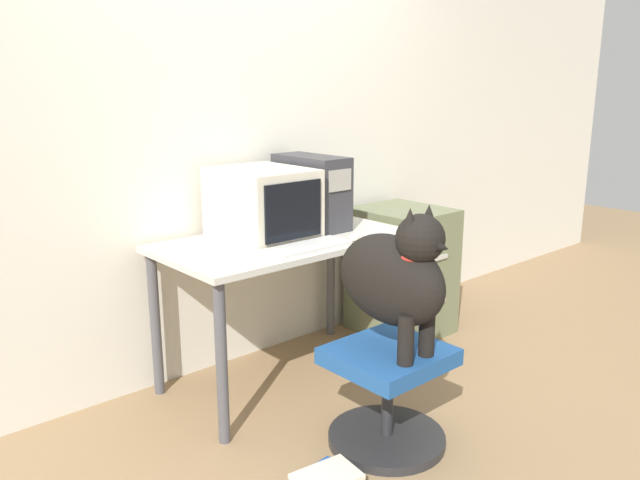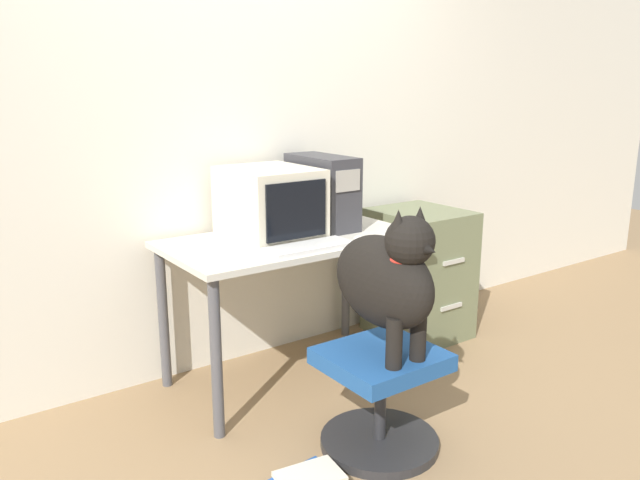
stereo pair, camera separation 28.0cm
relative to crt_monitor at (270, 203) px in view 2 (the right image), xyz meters
name	(u,v)px [view 2 (the right image)]	position (x,y,z in m)	size (l,w,h in m)	color
ground_plane	(332,403)	(0.08, -0.42, -0.93)	(12.00, 12.00, 0.00)	#937551
wall_back	(248,124)	(0.08, 0.33, 0.37)	(8.00, 0.05, 2.60)	silver
desk	(292,256)	(0.08, -0.08, -0.27)	(1.26, 0.69, 0.76)	beige
crt_monitor	(270,203)	(0.00, 0.00, 0.00)	(0.40, 0.49, 0.35)	beige
pc_tower	(322,192)	(0.34, 0.03, 0.02)	(0.20, 0.45, 0.38)	#333338
keyboard	(309,247)	(0.01, -0.33, -0.16)	(0.43, 0.16, 0.03)	silver
computer_mouse	(359,239)	(0.29, -0.35, -0.16)	(0.07, 0.04, 0.04)	beige
office_chair	(380,395)	(0.02, -0.84, -0.70)	(0.51, 0.51, 0.44)	#262628
dog	(388,277)	(0.02, -0.86, -0.17)	(0.23, 0.55, 0.62)	black
filing_cabinet	(419,273)	(1.04, -0.02, -0.54)	(0.48, 0.55, 0.78)	#6B7251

